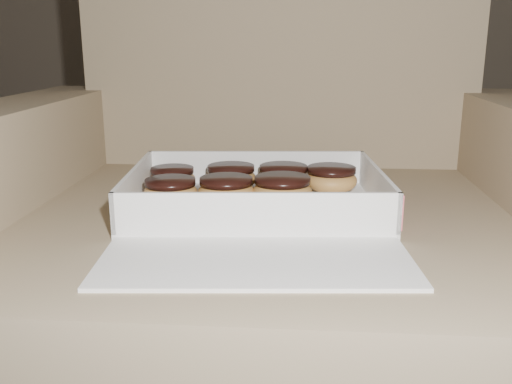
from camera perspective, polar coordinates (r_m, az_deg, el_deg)
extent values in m
cube|color=#857455|center=(0.99, 1.35, -14.24)|extent=(0.79, 0.79, 0.46)
cube|color=#857455|center=(1.23, 2.47, 16.45)|extent=(0.79, 0.15, 0.57)
cube|color=#857455|center=(1.07, -22.53, -8.71)|extent=(0.13, 0.79, 0.61)
cube|color=white|center=(0.88, 0.00, -1.51)|extent=(0.40, 0.31, 0.01)
cube|color=white|center=(1.01, 0.01, 2.51)|extent=(0.38, 0.03, 0.06)
cube|color=white|center=(0.74, -0.01, -2.18)|extent=(0.38, 0.03, 0.06)
cube|color=white|center=(0.89, -12.03, 0.52)|extent=(0.03, 0.28, 0.06)
cube|color=white|center=(0.89, 12.03, 0.51)|extent=(0.03, 0.28, 0.06)
cube|color=#D1545E|center=(0.89, 12.31, 0.51)|extent=(0.02, 0.28, 0.05)
cube|color=white|center=(0.67, -0.02, -6.99)|extent=(0.38, 0.19, 0.01)
ellipsoid|color=#D19149|center=(0.97, -8.34, 1.22)|extent=(0.08, 0.08, 0.04)
cylinder|color=black|center=(0.96, -8.38, 2.15)|extent=(0.07, 0.07, 0.01)
ellipsoid|color=#D19149|center=(0.88, -8.53, -0.11)|extent=(0.08, 0.08, 0.04)
cylinder|color=black|center=(0.87, -8.57, 0.99)|extent=(0.08, 0.08, 0.01)
ellipsoid|color=#D19149|center=(0.95, 7.52, 1.17)|extent=(0.09, 0.09, 0.04)
cylinder|color=black|center=(0.95, 7.56, 2.23)|extent=(0.08, 0.08, 0.01)
ellipsoid|color=#D19149|center=(0.87, -2.99, -0.04)|extent=(0.09, 0.09, 0.04)
cylinder|color=black|center=(0.87, -3.01, 1.13)|extent=(0.08, 0.08, 0.01)
ellipsoid|color=#D19149|center=(0.96, -2.51, 1.36)|extent=(0.08, 0.08, 0.04)
cylinder|color=black|center=(0.95, -2.52, 2.39)|extent=(0.08, 0.08, 0.01)
ellipsoid|color=#D19149|center=(0.87, 2.65, -0.01)|extent=(0.09, 0.09, 0.04)
cylinder|color=black|center=(0.86, 2.66, 1.22)|extent=(0.08, 0.08, 0.01)
ellipsoid|color=#D19149|center=(0.96, 2.76, 1.33)|extent=(0.09, 0.09, 0.04)
cylinder|color=black|center=(0.95, 2.77, 2.39)|extent=(0.08, 0.08, 0.01)
ellipsoid|color=black|center=(0.80, -0.24, -2.66)|extent=(0.01, 0.01, 0.00)
ellipsoid|color=black|center=(0.86, -2.61, -1.43)|extent=(0.01, 0.01, 0.00)
ellipsoid|color=black|center=(0.84, -4.84, -1.88)|extent=(0.01, 0.01, 0.00)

